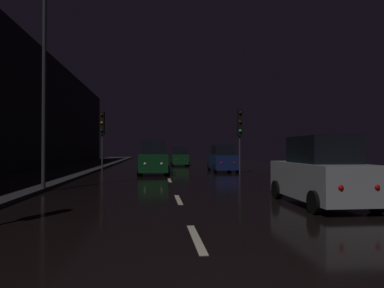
% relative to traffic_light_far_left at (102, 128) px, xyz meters
% --- Properties ---
extents(ground, '(27.30, 84.00, 0.02)m').
position_rel_traffic_light_far_left_xyz_m(ground, '(5.15, -0.84, -3.52)').
color(ground, black).
extents(sidewalk_left, '(4.40, 84.00, 0.15)m').
position_rel_traffic_light_far_left_xyz_m(sidewalk_left, '(-2.30, -0.84, -3.44)').
color(sidewalk_left, '#28282B').
rests_on(sidewalk_left, ground).
extents(building_facade_left, '(0.80, 63.00, 9.80)m').
position_rel_traffic_light_far_left_xyz_m(building_facade_left, '(-4.90, -4.34, 1.39)').
color(building_facade_left, black).
rests_on(building_facade_left, ground).
extents(lane_centerline, '(0.16, 29.98, 0.01)m').
position_rel_traffic_light_far_left_xyz_m(lane_centerline, '(5.15, -7.86, -3.51)').
color(lane_centerline, beige).
rests_on(lane_centerline, ground).
extents(traffic_light_far_left, '(0.35, 0.48, 4.84)m').
position_rel_traffic_light_far_left_xyz_m(traffic_light_far_left, '(0.00, 0.00, 0.00)').
color(traffic_light_far_left, '#38383A').
rests_on(traffic_light_far_left, ground).
extents(traffic_light_far_right, '(0.32, 0.46, 4.59)m').
position_rel_traffic_light_far_left_xyz_m(traffic_light_far_right, '(10.30, -5.24, -0.20)').
color(traffic_light_far_right, '#38383A').
rests_on(traffic_light_far_right, ground).
extents(streetlamp_overhead, '(1.70, 0.44, 8.50)m').
position_rel_traffic_light_far_left_xyz_m(streetlamp_overhead, '(0.21, -14.34, 1.99)').
color(streetlamp_overhead, '#2D2D30').
rests_on(streetlamp_overhead, ground).
extents(car_approaching_headlights, '(2.08, 4.50, 2.27)m').
position_rel_traffic_light_far_left_xyz_m(car_approaching_headlights, '(4.24, -5.13, -2.47)').
color(car_approaching_headlights, '#0F3819').
rests_on(car_approaching_headlights, ground).
extents(car_parked_right_far, '(1.89, 4.08, 2.06)m').
position_rel_traffic_light_far_left_xyz_m(car_parked_right_far, '(9.50, -3.06, -2.57)').
color(car_parked_right_far, '#141E51').
rests_on(car_parked_right_far, ground).
extents(car_parked_right_near, '(1.96, 4.24, 2.14)m').
position_rel_traffic_light_far_left_xyz_m(car_parked_right_near, '(9.50, -18.75, -2.53)').
color(car_parked_right_near, '#A5A8AD').
rests_on(car_parked_right_near, ground).
extents(car_distant_taillights, '(1.76, 3.81, 1.92)m').
position_rel_traffic_light_far_left_xyz_m(car_distant_taillights, '(6.87, 6.49, -2.63)').
color(car_distant_taillights, '#0F3819').
rests_on(car_distant_taillights, ground).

